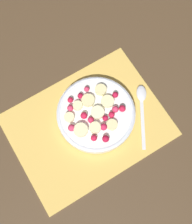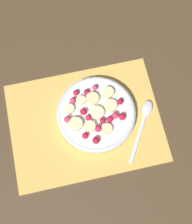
{
  "view_description": "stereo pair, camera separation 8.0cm",
  "coord_description": "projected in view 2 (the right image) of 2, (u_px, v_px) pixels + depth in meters",
  "views": [
    {
      "loc": [
        0.1,
        0.2,
        0.8
      ],
      "look_at": [
        -0.03,
        -0.01,
        0.04
      ],
      "focal_mm": 50.0,
      "sensor_mm": 36.0,
      "label": 1
    },
    {
      "loc": [
        0.02,
        0.23,
        0.8
      ],
      "look_at": [
        -0.03,
        -0.01,
        0.04
      ],
      "focal_mm": 50.0,
      "sensor_mm": 36.0,
      "label": 2
    }
  ],
  "objects": [
    {
      "name": "fruit_bowl",
      "position": [
        96.0,
        114.0,
        0.82
      ],
      "size": [
        0.21,
        0.21,
        0.04
      ],
      "color": "silver",
      "rests_on": "placemat"
    },
    {
      "name": "spoon",
      "position": [
        144.0,
        118.0,
        0.83
      ],
      "size": [
        0.11,
        0.16,
        0.01
      ],
      "rotation": [
        0.0,
        0.0,
        4.17
      ],
      "color": "silver",
      "rests_on": "placemat"
    },
    {
      "name": "placemat",
      "position": [
        85.0,
        122.0,
        0.83
      ],
      "size": [
        0.4,
        0.3,
        0.01
      ],
      "color": "#E0B251",
      "rests_on": "ground_plane"
    },
    {
      "name": "ground_plane",
      "position": [
        85.0,
        123.0,
        0.83
      ],
      "size": [
        3.0,
        3.0,
        0.0
      ],
      "primitive_type": "plane",
      "color": "#4C3823"
    }
  ]
}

